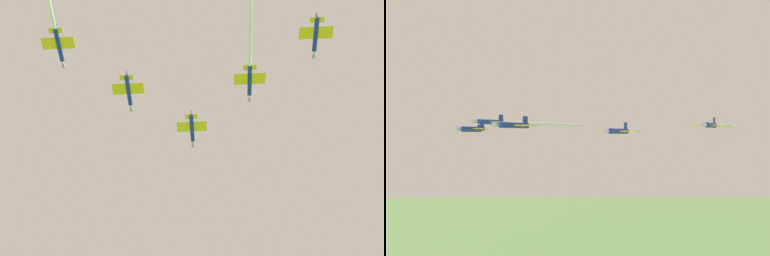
% 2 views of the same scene
% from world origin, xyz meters
% --- Properties ---
extents(jet_lead, '(8.84, 11.29, 2.42)m').
position_xyz_m(jet_lead, '(-1.63, -2.86, 129.18)').
color(jet_lead, navy).
extents(jet_port_inner, '(8.84, 11.29, 2.42)m').
position_xyz_m(jet_port_inner, '(19.03, 3.19, 128.07)').
color(jet_port_inner, navy).
extents(jet_starboard_inner, '(26.30, 50.48, 2.42)m').
position_xyz_m(jet_starboard_inner, '(-2.49, 31.20, 130.27)').
color(jet_starboard_inner, navy).
extents(jet_port_outer, '(23.00, 43.79, 2.42)m').
position_xyz_m(jet_port_outer, '(44.86, 19.70, 129.38)').
color(jet_port_outer, navy).
extents(jet_starboard_outer, '(8.84, 11.29, 2.42)m').
position_xyz_m(jet_starboard_outer, '(-17.47, 36.67, 128.96)').
color(jet_starboard_outer, navy).
extents(jet_port_trail, '(8.84, 11.29, 2.42)m').
position_xyz_m(jet_port_trail, '(-22.90, 61.47, 128.71)').
color(jet_port_trail, navy).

